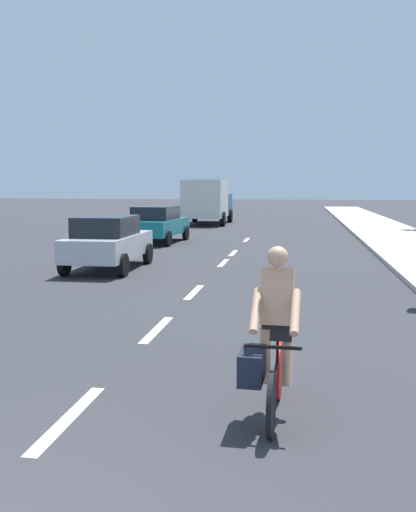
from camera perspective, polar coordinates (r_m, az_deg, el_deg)
The scene contains 12 objects.
ground_plane at distance 23.03m, azimuth 3.21°, elevation 0.96°, with size 160.00×160.00×0.00m, color #2D2D33.
sidewalk_strip at distance 25.28m, azimuth 19.26°, elevation 1.27°, with size 3.60×80.00×0.14m, color #B2ADA3.
lane_stripe_1 at distance 6.42m, azimuth -13.78°, elevation -15.45°, with size 0.16×1.80×0.01m, color white.
lane_stripe_2 at distance 9.83m, azimuth -5.14°, elevation -7.33°, with size 0.16×1.80×0.01m, color white.
lane_stripe_3 at distance 13.14m, azimuth -1.39°, elevation -3.63°, with size 0.16×1.80×0.01m, color white.
lane_stripe_4 at distance 18.12m, azimuth 1.56°, elevation -0.68°, with size 0.16×1.80×0.01m, color white.
lane_stripe_5 at distance 20.76m, azimuth 2.55°, elevation 0.30°, with size 0.16×1.80×0.01m, color white.
lane_stripe_6 at distance 25.87m, azimuth 3.87°, elevation 1.63°, with size 0.16×1.80×0.01m, color white.
cyclist at distance 6.05m, azimuth 6.36°, elevation -8.41°, with size 0.62×1.71×1.82m.
parked_car_silver at distance 16.85m, azimuth -9.97°, elevation 1.48°, with size 1.88×3.96×1.57m.
parked_car_teal at distance 24.58m, azimuth -5.12°, elevation 3.28°, with size 2.14×4.30×1.57m.
delivery_truck at distance 36.36m, azimuth -0.04°, elevation 5.57°, with size 2.72×6.26×2.80m.
Camera 1 is at (2.37, -2.78, 2.44)m, focal length 39.95 mm.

